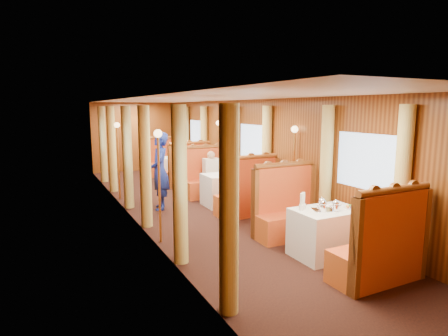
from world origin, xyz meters
TOP-DOWN VIEW (x-y plane):
  - floor at (0.00, 0.00)m, footprint 3.00×12.00m
  - ceiling at (0.00, 0.00)m, footprint 3.00×12.00m
  - wall_far at (0.00, 6.00)m, footprint 3.00×0.01m
  - wall_left at (-1.50, 0.00)m, footprint 0.01×12.00m
  - wall_right at (1.50, 0.00)m, footprint 0.01×12.00m
  - doorway_far at (0.00, 5.97)m, footprint 0.80×0.04m
  - table_near at (0.75, -3.50)m, footprint 1.05×0.72m
  - banquette_near_fwd at (0.75, -4.51)m, footprint 1.30×0.55m
  - banquette_near_aft at (0.75, -2.49)m, footprint 1.30×0.55m
  - table_mid at (0.75, 0.00)m, footprint 1.05×0.72m
  - banquette_mid_fwd at (0.75, -1.01)m, footprint 1.30×0.55m
  - banquette_mid_aft at (0.75, 1.01)m, footprint 1.30×0.55m
  - table_far at (0.75, 3.50)m, footprint 1.05×0.72m
  - banquette_far_fwd at (0.75, 2.49)m, footprint 1.30×0.55m
  - banquette_far_aft at (0.75, 4.51)m, footprint 1.30×0.55m
  - tea_tray at (0.65, -3.52)m, footprint 0.41×0.36m
  - teapot_left at (0.57, -3.58)m, footprint 0.21×0.18m
  - teapot_right at (0.76, -3.65)m, footprint 0.20×0.17m
  - teapot_back at (0.67, -3.44)m, footprint 0.20×0.18m
  - fruit_plate at (1.09, -3.63)m, footprint 0.21×0.21m
  - cup_inboard at (0.35, -3.36)m, footprint 0.08×0.08m
  - cup_outboard at (0.42, -3.31)m, footprint 0.08×0.08m
  - rose_vase_mid at (0.77, -0.03)m, footprint 0.06×0.06m
  - rose_vase_far at (0.72, 3.49)m, footprint 0.06×0.06m
  - window_left_near at (-1.49, -3.50)m, footprint 0.01×1.20m
  - curtain_left_near_a at (-1.38, -4.28)m, footprint 0.22×0.22m
  - curtain_left_near_b at (-1.38, -2.72)m, footprint 0.22×0.22m
  - window_right_near at (1.49, -3.50)m, footprint 0.01×1.20m
  - curtain_right_near_a at (1.38, -4.28)m, footprint 0.22×0.22m
  - curtain_right_near_b at (1.38, -2.72)m, footprint 0.22×0.22m
  - window_left_mid at (-1.49, 0.00)m, footprint 0.01×1.20m
  - curtain_left_mid_a at (-1.38, -0.78)m, footprint 0.22×0.22m
  - curtain_left_mid_b at (-1.38, 0.78)m, footprint 0.22×0.22m
  - window_right_mid at (1.49, 0.00)m, footprint 0.01×1.20m
  - curtain_right_mid_a at (1.38, -0.78)m, footprint 0.22×0.22m
  - curtain_right_mid_b at (1.38, 0.78)m, footprint 0.22×0.22m
  - window_left_far at (-1.49, 3.50)m, footprint 0.01×1.20m
  - curtain_left_far_a at (-1.38, 2.72)m, footprint 0.22×0.22m
  - curtain_left_far_b at (-1.38, 4.28)m, footprint 0.22×0.22m
  - window_right_far at (1.49, 3.50)m, footprint 0.01×1.20m
  - curtain_right_far_a at (1.38, 2.72)m, footprint 0.22×0.22m
  - curtain_right_far_b at (1.38, 4.28)m, footprint 0.22×0.22m
  - sconce_left_fore at (-1.40, -1.75)m, footprint 0.14×0.14m
  - sconce_right_fore at (1.40, -1.75)m, footprint 0.14×0.14m
  - sconce_left_aft at (-1.40, 1.75)m, footprint 0.14×0.14m
  - sconce_right_aft at (1.40, 1.75)m, footprint 0.14×0.14m
  - steward at (-0.75, 0.35)m, footprint 0.58×0.73m
  - passenger at (0.75, 0.80)m, footprint 0.40×0.44m

SIDE VIEW (x-z plane):
  - floor at x=0.00m, z-range -0.01..0.01m
  - table_near at x=0.75m, z-range 0.00..0.75m
  - table_mid at x=0.75m, z-range 0.00..0.75m
  - table_far at x=0.75m, z-range 0.00..0.75m
  - banquette_near_fwd at x=0.75m, z-range -0.25..1.09m
  - banquette_near_aft at x=0.75m, z-range -0.25..1.09m
  - banquette_mid_fwd at x=0.75m, z-range -0.25..1.09m
  - banquette_mid_aft at x=0.75m, z-range -0.25..1.09m
  - banquette_far_fwd at x=0.75m, z-range -0.25..1.09m
  - banquette_far_aft at x=0.75m, z-range -0.25..1.09m
  - passenger at x=0.75m, z-range 0.36..1.12m
  - tea_tray at x=0.65m, z-range 0.75..0.76m
  - fruit_plate at x=1.09m, z-range 0.74..0.80m
  - teapot_back at x=0.67m, z-range 0.75..0.89m
  - teapot_right at x=0.76m, z-range 0.75..0.89m
  - teapot_left at x=0.57m, z-range 0.75..0.89m
  - cup_inboard at x=0.35m, z-range 0.72..0.99m
  - cup_outboard at x=0.42m, z-range 0.72..0.99m
  - steward at x=-0.75m, z-range 0.00..1.76m
  - rose_vase_mid at x=0.77m, z-range 0.75..1.11m
  - rose_vase_far at x=0.72m, z-range 0.75..1.11m
  - doorway_far at x=0.00m, z-range 0.00..2.00m
  - curtain_left_near_a at x=-1.38m, z-range 0.00..2.35m
  - curtain_left_near_b at x=-1.38m, z-range 0.00..2.35m
  - curtain_right_near_a at x=1.38m, z-range 0.00..2.35m
  - curtain_right_near_b at x=1.38m, z-range 0.00..2.35m
  - curtain_left_mid_a at x=-1.38m, z-range 0.00..2.35m
  - curtain_left_mid_b at x=-1.38m, z-range 0.00..2.35m
  - curtain_right_mid_a at x=1.38m, z-range 0.00..2.35m
  - curtain_right_mid_b at x=1.38m, z-range 0.00..2.35m
  - curtain_left_far_a at x=-1.38m, z-range 0.00..2.35m
  - curtain_left_far_b at x=-1.38m, z-range 0.00..2.35m
  - curtain_right_far_a at x=1.38m, z-range 0.00..2.35m
  - curtain_right_far_b at x=1.38m, z-range 0.00..2.35m
  - wall_far at x=0.00m, z-range 0.00..2.50m
  - wall_left at x=-1.50m, z-range 0.00..2.50m
  - wall_right at x=1.50m, z-range 0.00..2.50m
  - sconce_left_fore at x=-1.40m, z-range 0.41..2.36m
  - sconce_right_fore at x=1.40m, z-range 0.41..2.36m
  - sconce_left_aft at x=-1.40m, z-range 0.41..2.36m
  - sconce_right_aft at x=1.40m, z-range 0.41..2.36m
  - window_left_near at x=-1.49m, z-range 1.00..1.90m
  - window_right_near at x=1.49m, z-range 1.00..1.90m
  - window_left_mid at x=-1.49m, z-range 1.00..1.90m
  - window_right_mid at x=1.49m, z-range 1.00..1.90m
  - window_left_far at x=-1.49m, z-range 1.00..1.90m
  - window_right_far at x=1.49m, z-range 1.00..1.90m
  - ceiling at x=0.00m, z-range 2.49..2.51m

